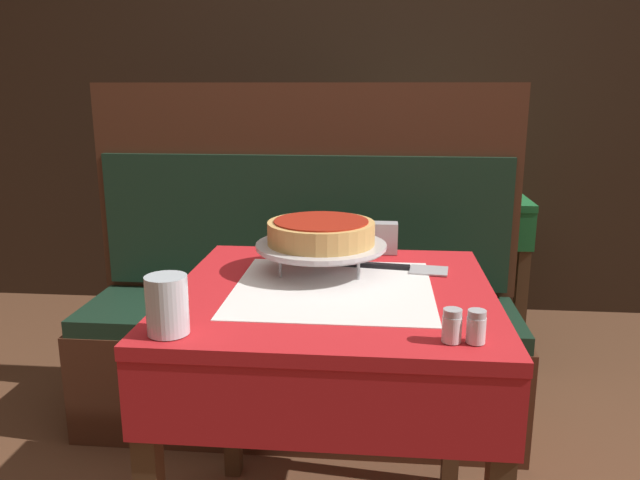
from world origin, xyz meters
name	(u,v)px	position (x,y,z in m)	size (l,w,h in m)	color
dining_table_front	(333,334)	(0.00, 0.00, 0.65)	(0.77, 0.77, 0.77)	red
dining_table_rear	(427,211)	(0.34, 1.56, 0.65)	(0.84, 0.84, 0.77)	#1E6B33
booth_bench	(300,329)	(-0.17, 0.73, 0.36)	(1.60, 0.47, 1.26)	#4C2819
back_wall_panel	(361,94)	(0.00, 2.05, 1.20)	(6.00, 0.04, 2.40)	black
pizza_pan_stand	(321,247)	(-0.04, 0.13, 0.84)	(0.34, 0.34, 0.08)	#ADADB2
deep_dish_pizza	(321,232)	(-0.04, 0.13, 0.88)	(0.28, 0.28, 0.06)	tan
pizza_server	(398,268)	(0.16, 0.17, 0.77)	(0.29, 0.10, 0.01)	#BCBCC1
water_glass_near	(167,305)	(-0.30, -0.31, 0.83)	(0.08, 0.08, 0.12)	silver
salt_shaker	(452,326)	(0.25, -0.30, 0.80)	(0.04, 0.04, 0.07)	silver
pepper_shaker	(476,327)	(0.29, -0.30, 0.80)	(0.04, 0.04, 0.06)	silver
napkin_holder	(380,238)	(0.11, 0.34, 0.81)	(0.10, 0.05, 0.09)	#B2B2B7
condiment_caddy	(444,180)	(0.42, 1.57, 0.81)	(0.11, 0.11, 0.15)	black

